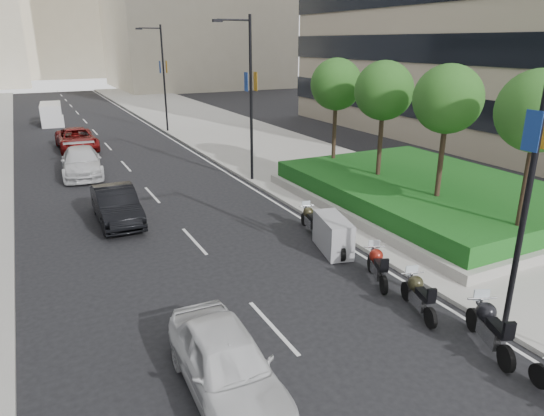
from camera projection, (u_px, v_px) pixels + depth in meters
ground at (412, 398)px, 10.98m from camera, size 160.00×160.00×0.00m
sidewalk_right at (243, 138)px, 40.10m from camera, size 10.00×100.00×0.15m
lane_edge at (181, 145)px, 37.85m from camera, size 0.12×100.00×0.01m
lane_centre at (112, 151)px, 35.62m from camera, size 0.12×100.00×0.01m
planter at (427, 200)px, 23.57m from camera, size 10.00×14.00×0.40m
hedge at (428, 188)px, 23.38m from camera, size 9.40×13.40×0.80m
tree_0 at (538, 112)px, 16.22m from camera, size 2.80×2.80×6.30m
tree_1 at (448, 100)px, 19.59m from camera, size 2.80×2.80×6.30m
tree_2 at (384, 91)px, 22.97m from camera, size 2.80×2.80×6.30m
tree_3 at (336, 85)px, 26.34m from camera, size 2.80×2.80×6.30m
lamp_post_0 at (531, 152)px, 11.94m from camera, size 2.34×0.45×9.00m
lamp_post_1 at (248, 92)px, 26.28m from camera, size 2.34×0.45×9.00m
lamp_post_2 at (162, 73)px, 41.45m from camera, size 2.34×0.45×9.00m
motorcycle_2 at (489, 327)px, 12.56m from camera, size 1.14×2.26×1.20m
motorcycle_3 at (418, 295)px, 14.27m from camera, size 0.89×2.11×1.08m
motorcycle_4 at (377, 266)px, 16.13m from camera, size 1.04×2.05×1.08m
motorcycle_5 at (333, 235)px, 18.44m from camera, size 1.43×2.40×1.36m
motorcycle_6 at (310, 219)px, 20.45m from camera, size 0.69×2.03×1.02m
car_a at (226, 363)px, 10.92m from camera, size 2.01×4.67×1.57m
car_b at (116, 205)px, 21.45m from camera, size 1.72×4.82×1.58m
car_c at (82, 162)px, 29.07m from camera, size 2.67×5.69×1.60m
car_d at (77, 139)px, 35.87m from camera, size 2.73×5.75×1.59m
delivery_van at (52, 115)px, 46.72m from camera, size 2.16×4.93×2.02m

